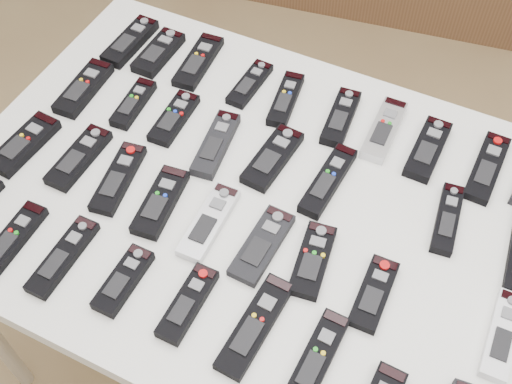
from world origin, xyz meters
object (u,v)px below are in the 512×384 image
at_px(remote_2, 198,61).
at_px(remote_21, 160,202).
at_px(remote_20, 118,178).
at_px(remote_26, 502,335).
at_px(remote_24, 313,260).
at_px(remote_31, 188,303).
at_px(remote_3, 250,84).
at_px(remote_12, 174,118).
at_px(remote_28, 13,239).
at_px(remote_30, 123,280).
at_px(remote_14, 272,158).
at_px(remote_8, 487,168).
at_px(remote_25, 374,294).
at_px(remote_15, 328,181).
at_px(remote_1, 158,53).
at_px(remote_29, 63,257).
at_px(remote_10, 84,88).
at_px(remote_11, 133,103).
at_px(remote_6, 384,130).
at_px(remote_5, 341,117).
at_px(remote_0, 130,42).
at_px(remote_33, 316,359).
at_px(remote_4, 286,99).
at_px(remote_7, 428,149).
at_px(remote_18, 24,144).
at_px(remote_19, 79,157).
at_px(remote_32, 255,325).
at_px(remote_13, 216,144).
at_px(remote_16, 447,219).
at_px(remote_22, 209,222).

relative_size(remote_2, remote_21, 1.09).
relative_size(remote_20, remote_26, 1.04).
bearing_deg(remote_24, remote_31, -140.62).
relative_size(remote_3, remote_12, 0.97).
distance_m(remote_28, remote_30, 0.24).
bearing_deg(remote_14, remote_31, -84.21).
distance_m(remote_8, remote_25, 0.40).
bearing_deg(remote_15, remote_2, 157.79).
bearing_deg(remote_1, remote_30, -64.13).
xyz_separation_m(remote_21, remote_29, (-0.10, -0.19, -0.00)).
distance_m(remote_10, remote_11, 0.13).
distance_m(remote_6, remote_24, 0.37).
height_order(remote_5, remote_10, same).
relative_size(remote_2, remote_6, 1.02).
xyz_separation_m(remote_0, remote_30, (0.35, -0.57, 0.00)).
bearing_deg(remote_33, remote_21, 159.65).
height_order(remote_6, remote_33, same).
xyz_separation_m(remote_11, remote_20, (0.09, -0.20, -0.00)).
bearing_deg(remote_1, remote_3, 1.24).
bearing_deg(remote_4, remote_7, -8.79).
bearing_deg(remote_4, remote_18, -148.92).
bearing_deg(remote_0, remote_33, -35.84).
relative_size(remote_5, remote_33, 0.90).
height_order(remote_28, remote_30, remote_30).
xyz_separation_m(remote_25, remote_30, (-0.43, -0.18, 0.00)).
relative_size(remote_0, remote_10, 1.01).
relative_size(remote_7, remote_19, 0.99).
xyz_separation_m(remote_29, remote_31, (0.26, 0.02, 0.00)).
relative_size(remote_6, remote_11, 1.21).
bearing_deg(remote_12, remote_10, -179.65).
relative_size(remote_4, remote_26, 0.94).
bearing_deg(remote_29, remote_31, 3.88).
relative_size(remote_6, remote_7, 1.05).
bearing_deg(remote_19, remote_0, 106.56).
bearing_deg(remote_10, remote_12, -0.10).
distance_m(remote_10, remote_26, 1.03).
distance_m(remote_2, remote_12, 0.19).
bearing_deg(remote_33, remote_10, 155.29).
distance_m(remote_8, remote_31, 0.69).
bearing_deg(remote_25, remote_14, 143.83).
distance_m(remote_6, remote_30, 0.65).
relative_size(remote_14, remote_21, 1.03).
distance_m(remote_4, remote_11, 0.35).
distance_m(remote_15, remote_32, 0.36).
distance_m(remote_5, remote_15, 0.18).
xyz_separation_m(remote_8, remote_13, (-0.54, -0.20, 0.00)).
relative_size(remote_28, remote_31, 1.07).
relative_size(remote_16, remote_22, 0.91).
bearing_deg(remote_8, remote_5, -178.22).
xyz_separation_m(remote_26, remote_28, (-0.90, -0.22, 0.00)).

